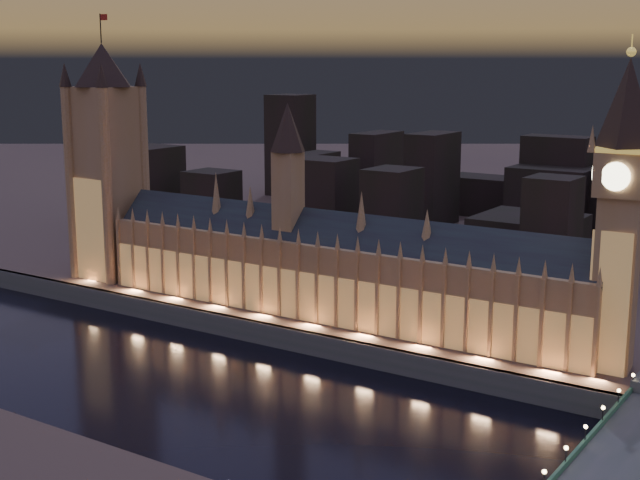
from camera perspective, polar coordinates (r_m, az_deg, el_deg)
The scene contains 8 objects.
ground_plane at distance 290.38m, azimuth -6.94°, elevation -9.08°, with size 2000.00×2000.00×0.00m, color black.
north_bank at distance 753.30m, azimuth 19.70°, elevation 3.40°, with size 2000.00×960.00×8.00m, color #493735.
embankment_wall at distance 319.43m, azimuth -2.15°, elevation -6.31°, with size 2000.00×2.50×8.00m, color #404C47.
palace_of_westminster at distance 327.15m, azimuth 0.67°, elevation -1.80°, with size 202.00×21.38×78.00m.
victoria_tower at distance 394.98m, azimuth -13.52°, elevation 5.65°, with size 31.68×31.68×112.23m.
elizabeth_tower at distance 278.91m, azimuth 18.76°, elevation 3.12°, with size 18.00×18.00×100.73m.
westminster_bridge at distance 228.84m, azimuth 18.58°, elevation -13.86°, with size 18.24×113.00×15.90m.
city_backdrop at distance 480.71m, azimuth 15.34°, elevation 2.52°, with size 474.28×215.63×69.59m.
Camera 1 is at (178.32, -205.32, 101.81)m, focal length 50.00 mm.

